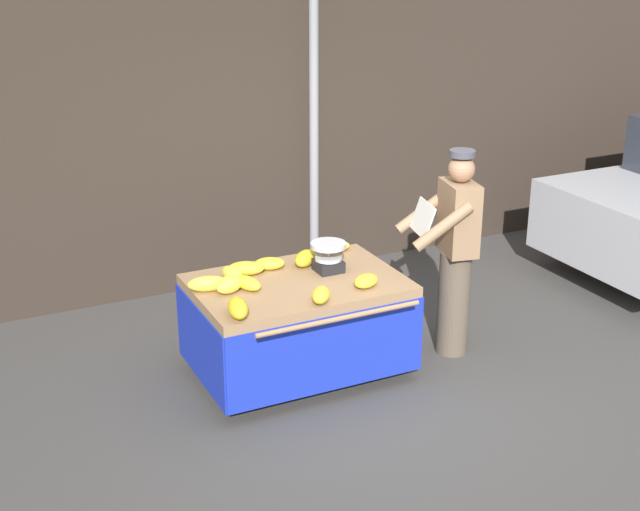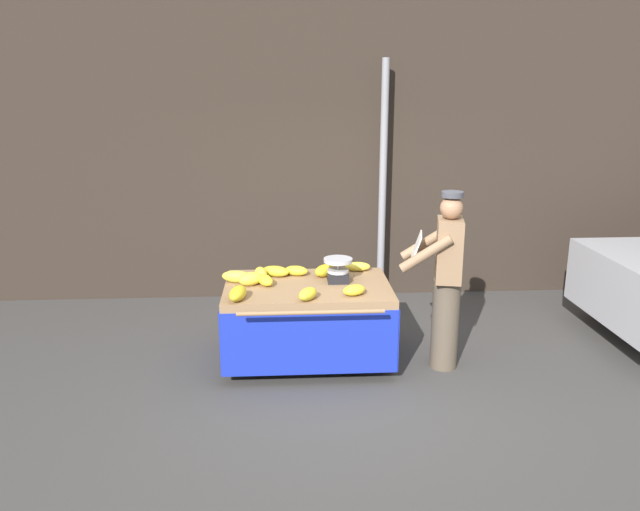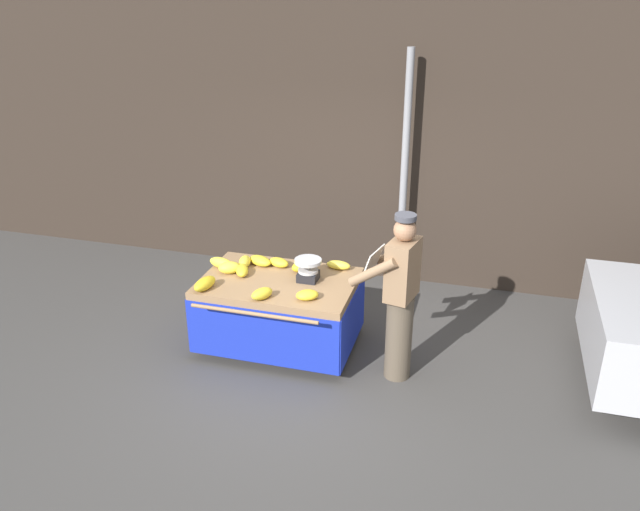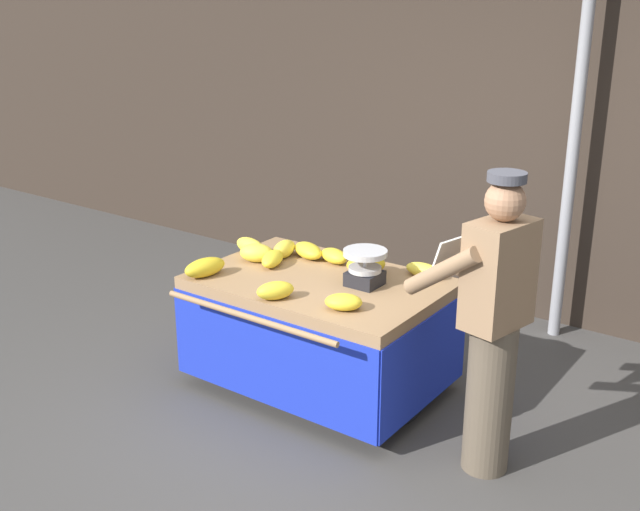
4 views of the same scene
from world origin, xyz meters
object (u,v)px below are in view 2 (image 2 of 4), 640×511
street_pole (383,184)px  banana_bunch_2 (354,290)px  weighing_scale (338,270)px  banana_bunch_6 (238,293)px  banana_cart (308,306)px  banana_bunch_9 (358,267)px  banana_bunch_3 (237,277)px  banana_bunch_5 (325,270)px  banana_bunch_0 (296,271)px  banana_bunch_7 (308,294)px  banana_bunch_10 (261,273)px  banana_bunch_1 (265,280)px  vendor_person (446,280)px  banana_bunch_4 (250,279)px  banana_bunch_8 (276,271)px

street_pole → banana_bunch_2: bearing=-105.3°
weighing_scale → banana_bunch_6: (-0.94, -0.48, -0.06)m
banana_cart → banana_bunch_2: (0.41, -0.33, 0.26)m
banana_cart → banana_bunch_9: bearing=38.5°
street_pole → banana_bunch_3: 2.45m
banana_bunch_2 → banana_bunch_5: (-0.22, 0.59, 0.01)m
banana_bunch_0 → banana_bunch_2: bearing=-51.3°
banana_bunch_6 → street_pole: bearing=53.3°
banana_bunch_7 → banana_bunch_10: bearing=124.3°
banana_bunch_7 → banana_bunch_1: bearing=130.7°
vendor_person → banana_bunch_3: bearing=171.1°
weighing_scale → banana_bunch_7: weighing_scale is taller
banana_bunch_1 → banana_bunch_4: bearing=-179.7°
banana_cart → banana_bunch_7: size_ratio=6.84×
banana_bunch_5 → banana_bunch_7: banana_bunch_5 is taller
banana_bunch_3 → banana_bunch_1: bearing=-18.7°
street_pole → banana_bunch_7: (-1.01, -2.22, -0.63)m
banana_bunch_1 → banana_bunch_2: 0.89m
street_pole → banana_bunch_2: (-0.58, -2.11, -0.63)m
banana_bunch_7 → banana_bunch_9: banana_bunch_7 is taller
banana_bunch_5 → banana_bunch_6: bearing=-141.1°
banana_bunch_7 → banana_bunch_10: 0.78m
street_pole → banana_bunch_4: street_pole is taller
banana_bunch_3 → banana_bunch_0: bearing=19.2°
weighing_scale → banana_bunch_10: 0.76m
weighing_scale → banana_bunch_5: weighing_scale is taller
banana_bunch_1 → banana_bunch_4: size_ratio=1.15×
banana_bunch_6 → banana_bunch_7: banana_bunch_6 is taller
banana_bunch_1 → banana_bunch_10: (-0.05, 0.19, 0.01)m
banana_bunch_7 → banana_bunch_5: bearing=73.9°
banana_bunch_1 → banana_bunch_0: bearing=44.1°
banana_cart → banana_bunch_10: 0.57m
banana_bunch_6 → vendor_person: size_ratio=0.17×
banana_bunch_10 → banana_bunch_3: bearing=-157.4°
banana_bunch_2 → banana_bunch_6: 1.05m
banana_bunch_1 → banana_bunch_2: size_ratio=1.20×
banana_bunch_9 → vendor_person: size_ratio=0.15×
banana_bunch_1 → banana_bunch_10: size_ratio=1.13×
banana_bunch_8 → banana_cart: bearing=-43.3°
weighing_scale → banana_bunch_4: weighing_scale is taller
banana_bunch_0 → banana_bunch_4: 0.54m
banana_bunch_9 → banana_bunch_6: bearing=-144.9°
banana_cart → banana_bunch_4: banana_bunch_4 is taller
banana_bunch_5 → banana_bunch_10: banana_bunch_5 is taller
street_pole → banana_bunch_10: bearing=-132.4°
banana_bunch_3 → banana_bunch_4: 0.16m
banana_cart → banana_bunch_7: bearing=-91.9°
banana_cart → banana_bunch_1: banana_bunch_1 is taller
vendor_person → banana_bunch_0: bearing=159.8°
banana_cart → banana_bunch_6: 0.80m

